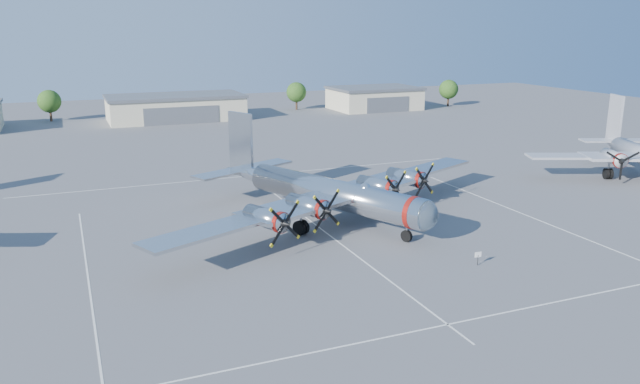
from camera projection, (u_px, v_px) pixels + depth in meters
name	position (u px, v px, depth m)	size (l,w,h in m)	color
ground	(322.00, 230.00, 61.59)	(260.00, 260.00, 0.00)	#545456
parking_lines	(329.00, 235.00, 60.02)	(60.00, 50.08, 0.01)	silver
hangar_center	(176.00, 107.00, 134.12)	(28.60, 14.60, 5.40)	beige
hangar_east	(374.00, 98.00, 151.85)	(20.60, 14.60, 5.40)	beige
tree_west	(49.00, 101.00, 131.68)	(4.80, 4.80, 6.64)	#382619
tree_east	(296.00, 92.00, 150.21)	(4.80, 4.80, 6.64)	#382619
tree_far_east	(449.00, 89.00, 157.10)	(4.80, 4.80, 6.64)	#382619
main_bomber_b29	(324.00, 219.00, 65.15)	(44.96, 30.75, 9.94)	silver
twin_engine_east	(640.00, 177.00, 83.40)	(31.43, 22.60, 9.96)	#ABABB0
info_placard	(478.00, 256.00, 52.17)	(0.62, 0.07, 1.18)	black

